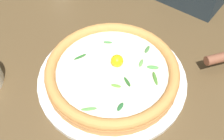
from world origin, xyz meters
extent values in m
cube|color=brown|center=(0.00, 0.00, -0.01)|extent=(2.40, 2.40, 0.03)
cylinder|color=white|center=(0.00, -0.01, 0.01)|extent=(0.33, 0.33, 0.01)
cylinder|color=#C98648|center=(0.00, -0.01, 0.02)|extent=(0.29, 0.29, 0.02)
torus|color=#D08B46|center=(0.00, -0.01, 0.04)|extent=(0.29, 0.29, 0.02)
cylinder|color=white|center=(0.00, -0.01, 0.03)|extent=(0.25, 0.25, 0.00)
ellipsoid|color=white|center=(0.00, 0.02, 0.04)|extent=(0.08, 0.08, 0.01)
sphere|color=yellow|center=(0.00, 0.01, 0.05)|extent=(0.03, 0.03, 0.03)
ellipsoid|color=#3E7128|center=(0.09, 0.03, 0.04)|extent=(0.03, 0.03, 0.01)
ellipsoid|color=#2F692B|center=(0.05, -0.01, 0.04)|extent=(0.03, 0.02, 0.01)
ellipsoid|color=#266030|center=(0.08, -0.07, 0.04)|extent=(0.01, 0.02, 0.01)
ellipsoid|color=#246725|center=(-0.08, -0.03, 0.04)|extent=(0.02, 0.03, 0.01)
ellipsoid|color=#488F49|center=(-0.06, 0.05, 0.04)|extent=(0.02, 0.02, 0.01)
ellipsoid|color=#609A36|center=(0.04, -0.04, 0.04)|extent=(0.02, 0.02, 0.01)
ellipsoid|color=#539446|center=(0.03, -0.11, 0.04)|extent=(0.03, 0.03, 0.01)
ellipsoid|color=#568943|center=(0.04, 0.05, 0.04)|extent=(0.01, 0.02, 0.01)
ellipsoid|color=#4E9547|center=(0.06, 0.06, 0.04)|extent=(0.03, 0.02, 0.01)
ellipsoid|color=#406F38|center=(0.02, 0.09, 0.04)|extent=(0.01, 0.02, 0.01)
camera|label=1|loc=(0.24, -0.27, 0.46)|focal=40.88mm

